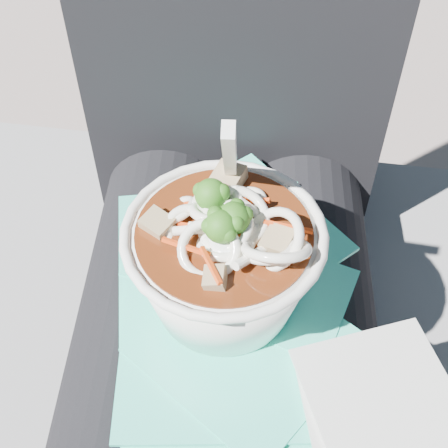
{
  "coord_description": "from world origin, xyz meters",
  "views": [
    {
      "loc": [
        0.02,
        -0.31,
        1.07
      ],
      "look_at": [
        -0.0,
        0.02,
        0.69
      ],
      "focal_mm": 50.0,
      "sensor_mm": 36.0,
      "label": 1
    }
  ],
  "objects_px": {
    "lap": "(225,358)",
    "plastic_bag": "(232,297)",
    "udon_bowl": "(225,257)",
    "person_body": "(229,268)",
    "stone_ledge": "(229,361)"
  },
  "relations": [
    {
      "from": "stone_ledge",
      "to": "lap",
      "type": "height_order",
      "value": "lap"
    },
    {
      "from": "lap",
      "to": "plastic_bag",
      "type": "xyz_separation_m",
      "value": [
        0.01,
        0.02,
        0.08
      ]
    },
    {
      "from": "lap",
      "to": "person_body",
      "type": "xyz_separation_m",
      "value": [
        -0.0,
        0.09,
        0.03
      ]
    },
    {
      "from": "plastic_bag",
      "to": "udon_bowl",
      "type": "xyz_separation_m",
      "value": [
        -0.01,
        -0.0,
        0.07
      ]
    },
    {
      "from": "lap",
      "to": "plastic_bag",
      "type": "height_order",
      "value": "plastic_bag"
    },
    {
      "from": "plastic_bag",
      "to": "udon_bowl",
      "type": "relative_size",
      "value": 1.74
    },
    {
      "from": "lap",
      "to": "plastic_bag",
      "type": "bearing_deg",
      "value": 75.76
    },
    {
      "from": "person_body",
      "to": "udon_bowl",
      "type": "distance_m",
      "value": 0.14
    },
    {
      "from": "lap",
      "to": "udon_bowl",
      "type": "height_order",
      "value": "udon_bowl"
    },
    {
      "from": "stone_ledge",
      "to": "plastic_bag",
      "type": "bearing_deg",
      "value": -87.54
    },
    {
      "from": "stone_ledge",
      "to": "udon_bowl",
      "type": "distance_m",
      "value": 0.45
    },
    {
      "from": "lap",
      "to": "plastic_bag",
      "type": "distance_m",
      "value": 0.08
    },
    {
      "from": "stone_ledge",
      "to": "plastic_bag",
      "type": "relative_size",
      "value": 2.74
    },
    {
      "from": "udon_bowl",
      "to": "person_body",
      "type": "bearing_deg",
      "value": 89.41
    },
    {
      "from": "stone_ledge",
      "to": "udon_bowl",
      "type": "xyz_separation_m",
      "value": [
        -0.0,
        -0.13,
        0.43
      ]
    }
  ]
}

